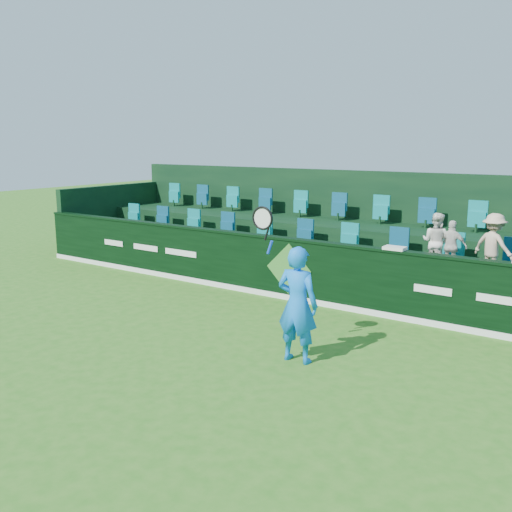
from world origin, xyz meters
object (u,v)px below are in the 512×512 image
Objects in this scene: spectator_middle at (452,246)px; spectator_right at (493,246)px; towel at (395,248)px; tennis_player at (297,304)px; spectator_left at (436,242)px.

spectator_right is (0.78, 0.00, 0.10)m from spectator_middle.
towel is (-1.53, -1.12, -0.04)m from spectator_right.
tennis_player reaches higher than towel.
spectator_left is 0.33m from spectator_middle.
spectator_right reaches higher than towel.
spectator_middle is (1.14, 4.10, 0.39)m from tennis_player.
spectator_middle is 1.35m from towel.
spectator_middle is at bearing 74.45° from tennis_player.
spectator_left is 1.20m from towel.
towel is at bearing 56.61° from spectator_middle.
tennis_player is at bearing 74.95° from spectator_middle.
spectator_right reaches higher than spectator_middle.
spectator_middle is 2.57× the size of towel.
spectator_right is at bearing -173.51° from spectator_left.
spectator_left is 1.13× the size of spectator_middle.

